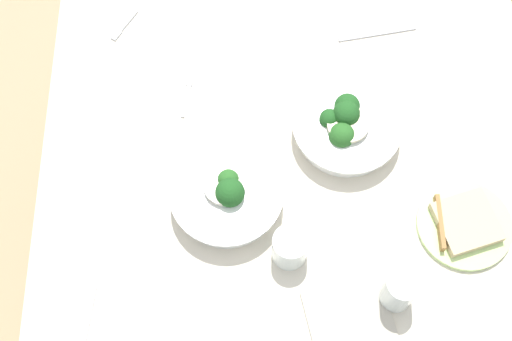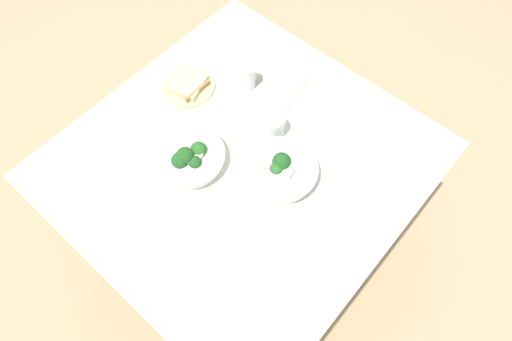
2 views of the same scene
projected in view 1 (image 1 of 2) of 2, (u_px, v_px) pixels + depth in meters
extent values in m
plane|color=tan|center=(281.00, 279.00, 2.18)|extent=(6.00, 6.00, 0.00)
cube|color=beige|center=(293.00, 185.00, 1.51)|extent=(1.11, 1.08, 0.01)
cube|color=tan|center=(292.00, 187.00, 1.52)|extent=(1.08, 1.05, 0.02)
cylinder|color=tan|center=(133.00, 98.00, 2.03)|extent=(0.07, 0.07, 0.71)
cylinder|color=tan|center=(428.00, 95.00, 2.04)|extent=(0.07, 0.07, 0.71)
cylinder|color=white|center=(346.00, 129.00, 1.53)|extent=(0.21, 0.21, 0.04)
cylinder|color=white|center=(348.00, 124.00, 1.51)|extent=(0.24, 0.24, 0.01)
sphere|color=#286023|center=(342.00, 135.00, 1.49)|extent=(0.06, 0.06, 0.06)
sphere|color=#1E511E|center=(346.00, 114.00, 1.50)|extent=(0.06, 0.06, 0.06)
sphere|color=#1E511E|center=(329.00, 119.00, 1.51)|extent=(0.04, 0.04, 0.04)
sphere|color=#1E511E|center=(347.00, 106.00, 1.52)|extent=(0.05, 0.05, 0.05)
cylinder|color=beige|center=(348.00, 124.00, 1.50)|extent=(0.09, 0.09, 0.01)
cylinder|color=white|center=(227.00, 197.00, 1.47)|extent=(0.21, 0.21, 0.05)
cylinder|color=white|center=(226.00, 192.00, 1.44)|extent=(0.23, 0.23, 0.01)
sphere|color=#286023|center=(228.00, 190.00, 1.44)|extent=(0.04, 0.04, 0.04)
sphere|color=#1E511E|center=(230.00, 193.00, 1.42)|extent=(0.06, 0.06, 0.06)
sphere|color=#286023|center=(228.00, 180.00, 1.44)|extent=(0.05, 0.05, 0.05)
cylinder|color=beige|center=(225.00, 186.00, 1.43)|extent=(0.08, 0.08, 0.01)
cylinder|color=#B7D684|center=(464.00, 225.00, 1.46)|extent=(0.20, 0.20, 0.01)
cube|color=#CCB284|center=(466.00, 222.00, 1.45)|extent=(0.15, 0.14, 0.02)
cube|color=#9E703D|center=(440.00, 223.00, 1.44)|extent=(0.12, 0.01, 0.02)
cylinder|color=silver|center=(399.00, 290.00, 1.36)|extent=(0.06, 0.06, 0.10)
cylinder|color=silver|center=(290.00, 248.00, 1.40)|extent=(0.07, 0.07, 0.08)
cube|color=#B7B7BC|center=(128.00, 21.00, 1.67)|extent=(0.06, 0.04, 0.00)
cube|color=#B7B7BC|center=(116.00, 35.00, 1.66)|extent=(0.03, 0.03, 0.00)
cube|color=#B7B7BC|center=(186.00, 101.00, 1.58)|extent=(0.08, 0.02, 0.00)
cube|color=#B7B7BC|center=(190.00, 80.00, 1.61)|extent=(0.03, 0.02, 0.00)
cube|color=#B7B7BC|center=(377.00, 34.00, 1.66)|extent=(0.04, 0.18, 0.00)
cube|color=#B7B7BC|center=(85.00, 335.00, 1.37)|extent=(0.19, 0.03, 0.00)
cube|color=#B1A997|center=(354.00, 334.00, 1.37)|extent=(0.23, 0.20, 0.01)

